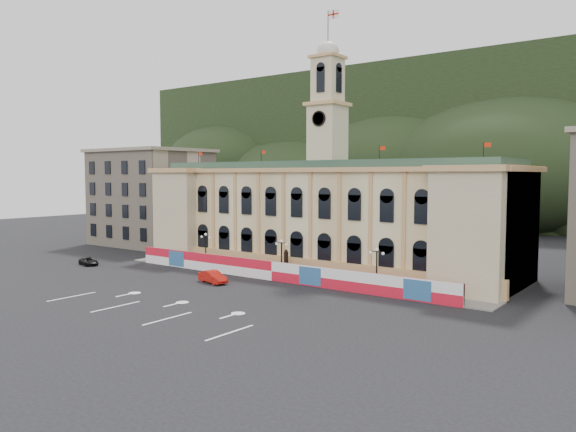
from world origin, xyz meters
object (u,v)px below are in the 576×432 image
Objects in this scene: statue at (286,268)px; black_suv at (89,261)px; lamp_center at (282,255)px; red_sedan at (213,277)px.

statue is 0.85× the size of black_suv.
lamp_center reaches higher than red_sedan.
red_sedan reaches higher than black_suv.
statue reaches higher than red_sedan.
lamp_center reaches higher than statue.
statue reaches higher than black_suv.
lamp_center is 9.50m from red_sedan.
statue is 31.59m from black_suv.
red_sedan is (-5.01, -8.73, -0.42)m from statue.
lamp_center is at bearing -59.77° from black_suv.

